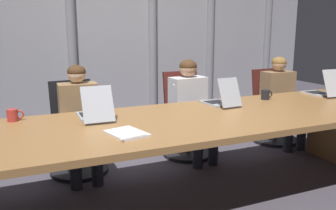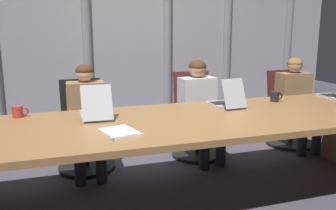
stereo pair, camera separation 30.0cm
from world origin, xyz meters
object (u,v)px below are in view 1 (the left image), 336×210
at_px(laptop_left_mid, 95,112).
at_px(coffee_mug_far, 266,95).
at_px(office_chair_center, 186,124).
at_px(coffee_mug_near, 13,115).
at_px(office_chair_left_mid, 77,138).
at_px(laptop_center, 221,100).
at_px(person_center, 192,103).
at_px(spiral_notepad, 127,133).
at_px(laptop_right_mid, 323,90).
at_px(person_left_mid, 80,115).
at_px(person_right_mid, 282,96).
at_px(office_chair_right_mid, 273,114).

height_order(laptop_left_mid, coffee_mug_far, laptop_left_mid).
distance_m(office_chair_center, coffee_mug_near, 2.01).
bearing_deg(office_chair_left_mid, office_chair_center, 86.77).
xyz_separation_m(laptop_center, office_chair_left_mid, (-1.27, 0.74, -0.44)).
height_order(person_center, spiral_notepad, person_center).
relative_size(laptop_right_mid, spiral_notepad, 1.28).
height_order(laptop_right_mid, person_left_mid, person_left_mid).
bearing_deg(coffee_mug_far, person_right_mid, 37.48).
xyz_separation_m(person_left_mid, spiral_notepad, (0.12, -1.16, 0.11)).
bearing_deg(laptop_right_mid, person_right_mid, 8.28).
bearing_deg(person_left_mid, laptop_center, 68.29).
height_order(office_chair_center, spiral_notepad, office_chair_center).
distance_m(laptop_left_mid, office_chair_center, 1.53).
bearing_deg(laptop_right_mid, laptop_center, 93.26).
distance_m(office_chair_right_mid, person_left_mid, 2.58).
relative_size(laptop_center, person_center, 0.37).
bearing_deg(spiral_notepad, coffee_mug_far, 6.00).
xyz_separation_m(laptop_left_mid, person_left_mid, (-0.01, 0.60, -0.16)).
bearing_deg(laptop_center, office_chair_left_mid, 55.19).
height_order(office_chair_right_mid, spiral_notepad, office_chair_right_mid).
bearing_deg(laptop_center, person_right_mid, -70.02).
distance_m(office_chair_center, office_chair_right_mid, 1.29).
relative_size(office_chair_left_mid, coffee_mug_far, 7.00).
xyz_separation_m(laptop_left_mid, office_chair_right_mid, (2.55, 0.76, -0.44)).
xyz_separation_m(person_left_mid, coffee_mug_near, (-0.61, -0.42, 0.15)).
bearing_deg(office_chair_right_mid, person_center, -86.58).
xyz_separation_m(laptop_left_mid, person_right_mid, (2.53, 0.60, -0.16)).
distance_m(office_chair_center, spiral_notepad, 1.80).
bearing_deg(person_right_mid, coffee_mug_near, -80.41).
height_order(office_chair_left_mid, coffee_mug_near, office_chair_left_mid).
relative_size(laptop_right_mid, office_chair_center, 0.46).
relative_size(office_chair_right_mid, spiral_notepad, 2.71).
distance_m(person_center, coffee_mug_near, 1.91).
bearing_deg(spiral_notepad, person_center, 31.66).
bearing_deg(office_chair_center, office_chair_left_mid, -88.44).
relative_size(person_center, person_right_mid, 1.01).
relative_size(laptop_right_mid, office_chair_right_mid, 0.47).
bearing_deg(laptop_center, office_chair_center, -5.40).
distance_m(laptop_center, person_right_mid, 1.42).
bearing_deg(coffee_mug_near, spiral_notepad, -45.62).
bearing_deg(person_center, office_chair_left_mid, -101.68).
distance_m(laptop_right_mid, person_left_mid, 2.66).
bearing_deg(coffee_mug_near, office_chair_center, 17.23).
bearing_deg(laptop_center, person_center, -3.89).
height_order(laptop_center, coffee_mug_far, laptop_center).
height_order(laptop_left_mid, person_right_mid, person_right_mid).
bearing_deg(laptop_center, spiral_notepad, 112.29).
distance_m(office_chair_right_mid, spiral_notepad, 2.81).
bearing_deg(person_right_mid, office_chair_left_mid, -91.61).
height_order(laptop_center, laptop_right_mid, laptop_right_mid).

